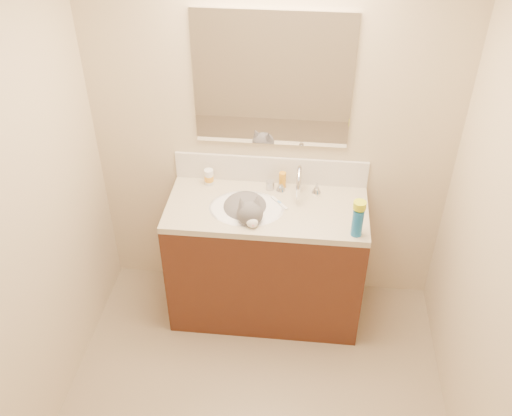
% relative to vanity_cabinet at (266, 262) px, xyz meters
% --- Properties ---
extents(room_shell, '(2.24, 2.54, 2.52)m').
position_rel_vanity_cabinet_xyz_m(room_shell, '(0.00, -0.97, 1.08)').
color(room_shell, beige).
rests_on(room_shell, ground).
extents(vanity_cabinet, '(1.20, 0.55, 0.82)m').
position_rel_vanity_cabinet_xyz_m(vanity_cabinet, '(0.00, 0.00, 0.00)').
color(vanity_cabinet, '#441F12').
rests_on(vanity_cabinet, ground).
extents(counter_slab, '(1.20, 0.55, 0.04)m').
position_rel_vanity_cabinet_xyz_m(counter_slab, '(0.00, 0.00, 0.43)').
color(counter_slab, '#C1B597').
rests_on(counter_slab, vanity_cabinet).
extents(basin, '(0.45, 0.36, 0.14)m').
position_rel_vanity_cabinet_xyz_m(basin, '(-0.12, -0.03, 0.38)').
color(basin, white).
rests_on(basin, vanity_cabinet).
extents(faucet, '(0.28, 0.20, 0.21)m').
position_rel_vanity_cabinet_xyz_m(faucet, '(0.18, 0.14, 0.54)').
color(faucet, silver).
rests_on(faucet, counter_slab).
extents(cat, '(0.40, 0.44, 0.32)m').
position_rel_vanity_cabinet_xyz_m(cat, '(-0.12, -0.04, 0.42)').
color(cat, '#545154').
rests_on(cat, basin).
extents(backsplash, '(1.20, 0.02, 0.18)m').
position_rel_vanity_cabinet_xyz_m(backsplash, '(0.00, 0.26, 0.54)').
color(backsplash, silver).
rests_on(backsplash, counter_slab).
extents(mirror, '(0.90, 0.02, 0.80)m').
position_rel_vanity_cabinet_xyz_m(mirror, '(0.00, 0.26, 1.13)').
color(mirror, white).
rests_on(mirror, room_shell).
extents(pill_bottle, '(0.07, 0.07, 0.10)m').
position_rel_vanity_cabinet_xyz_m(pill_bottle, '(-0.38, 0.20, 0.50)').
color(pill_bottle, white).
rests_on(pill_bottle, counter_slab).
extents(pill_label, '(0.08, 0.08, 0.04)m').
position_rel_vanity_cabinet_xyz_m(pill_label, '(-0.38, 0.20, 0.49)').
color(pill_label, gold).
rests_on(pill_label, pill_bottle).
extents(silver_jar, '(0.05, 0.05, 0.06)m').
position_rel_vanity_cabinet_xyz_m(silver_jar, '(0.00, 0.18, 0.48)').
color(silver_jar, '#B7B7BC').
rests_on(silver_jar, counter_slab).
extents(amber_bottle, '(0.05, 0.05, 0.11)m').
position_rel_vanity_cabinet_xyz_m(amber_bottle, '(0.08, 0.21, 0.50)').
color(amber_bottle, orange).
rests_on(amber_bottle, counter_slab).
extents(toothbrush, '(0.11, 0.13, 0.01)m').
position_rel_vanity_cabinet_xyz_m(toothbrush, '(0.07, 0.03, 0.46)').
color(toothbrush, white).
rests_on(toothbrush, counter_slab).
extents(toothbrush_head, '(0.03, 0.03, 0.01)m').
position_rel_vanity_cabinet_xyz_m(toothbrush_head, '(0.07, 0.03, 0.46)').
color(toothbrush_head, '#6BA5E4').
rests_on(toothbrush_head, counter_slab).
extents(spray_can, '(0.07, 0.07, 0.17)m').
position_rel_vanity_cabinet_xyz_m(spray_can, '(0.52, -0.21, 0.53)').
color(spray_can, '#1864AA').
rests_on(spray_can, counter_slab).
extents(spray_cap, '(0.08, 0.08, 0.04)m').
position_rel_vanity_cabinet_xyz_m(spray_cap, '(0.52, -0.21, 0.65)').
color(spray_cap, '#C8D516').
rests_on(spray_cap, spray_can).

